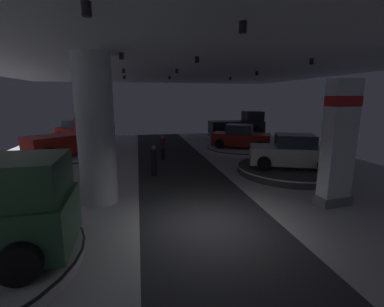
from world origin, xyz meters
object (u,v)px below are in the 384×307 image
object	(u,v)px
display_car_deep_left	(77,131)
visitor_walking_far	(154,159)
display_platform_deep_right	(236,136)
display_car_mid_right	(292,152)
display_platform_far_right	(241,149)
column_left	(96,131)
brand_sign_pylon	(339,143)
pickup_truck_deep_right	(239,125)
display_car_far_right	(241,137)
display_platform_mid_right	(290,169)
visitor_walking_near	(163,146)
display_platform_far_left	(72,156)
pickup_truck_far_left	(75,139)
display_platform_deep_left	(78,141)

from	to	relation	value
display_car_deep_left	visitor_walking_far	xyz separation A→B (m)	(6.11, -12.09, -0.12)
display_platform_deep_right	display_car_deep_left	world-z (taller)	display_car_deep_left
display_car_mid_right	display_platform_far_right	distance (m)	6.39
column_left	brand_sign_pylon	bearing A→B (deg)	-13.39
pickup_truck_deep_right	display_car_far_right	bearing A→B (deg)	-110.15
brand_sign_pylon	display_platform_mid_right	size ratio (longest dim) A/B	0.82
display_car_deep_left	brand_sign_pylon	bearing A→B (deg)	-54.26
display_car_deep_left	display_car_far_right	bearing A→B (deg)	-27.43
display_car_mid_right	visitor_walking_near	bearing A→B (deg)	144.14
display_platform_mid_right	display_platform_deep_right	bearing A→B (deg)	82.12
pickup_truck_deep_right	display_car_deep_left	size ratio (longest dim) A/B	1.25
brand_sign_pylon	display_car_mid_right	size ratio (longest dim) A/B	1.00
display_platform_mid_right	pickup_truck_deep_right	world-z (taller)	pickup_truck_deep_right
visitor_walking_near	visitor_walking_far	world-z (taller)	same
display_car_mid_right	visitor_walking_far	world-z (taller)	display_car_mid_right
display_platform_far_left	pickup_truck_far_left	size ratio (longest dim) A/B	1.07
display_platform_deep_right	display_platform_mid_right	bearing A→B (deg)	-97.88
visitor_walking_far	pickup_truck_far_left	bearing A→B (deg)	131.83
brand_sign_pylon	visitor_walking_near	size ratio (longest dim) A/B	2.89
display_platform_far_left	display_car_mid_right	bearing A→B (deg)	-26.74
display_car_far_right	pickup_truck_deep_right	size ratio (longest dim) A/B	0.85
display_car_mid_right	pickup_truck_deep_right	xyz separation A→B (m)	(2.09, 13.00, 0.12)
display_platform_deep_right	visitor_walking_far	size ratio (longest dim) A/B	3.57
display_platform_mid_right	display_platform_deep_right	distance (m)	13.12
display_platform_mid_right	pickup_truck_deep_right	distance (m)	13.20
display_car_deep_left	pickup_truck_far_left	size ratio (longest dim) A/B	0.79
display_platform_deep_left	visitor_walking_near	bearing A→B (deg)	-50.72
visitor_walking_near	display_platform_far_left	bearing A→B (deg)	164.93
display_car_far_right	display_platform_far_right	bearing A→B (deg)	-28.38
pickup_truck_deep_right	display_platform_far_right	bearing A→B (deg)	-109.90
column_left	display_car_deep_left	bearing A→B (deg)	104.20
display_car_far_right	display_platform_deep_right	world-z (taller)	display_car_far_right
display_platform_deep_left	display_car_deep_left	xyz separation A→B (m)	(-0.02, 0.02, 0.88)
visitor_walking_near	visitor_walking_far	size ratio (longest dim) A/B	1.00
display_car_far_right	display_platform_deep_left	xyz separation A→B (m)	(-12.87, 6.67, -0.90)
brand_sign_pylon	display_platform_far_right	size ratio (longest dim) A/B	0.91
display_car_deep_left	display_platform_far_left	xyz separation A→B (m)	(0.96, -6.82, -0.87)
pickup_truck_far_left	display_platform_far_right	bearing A→B (deg)	-0.45
display_platform_deep_left	pickup_truck_far_left	world-z (taller)	pickup_truck_far_left
display_car_far_right	visitor_walking_far	size ratio (longest dim) A/B	2.86
pickup_truck_far_left	display_platform_far_left	bearing A→B (deg)	-139.51
column_left	display_platform_deep_right	distance (m)	19.04
display_platform_deep_right	pickup_truck_deep_right	distance (m)	1.12
display_car_deep_left	display_platform_far_left	distance (m)	6.94
display_platform_far_left	display_platform_deep_left	bearing A→B (deg)	97.85
pickup_truck_deep_right	display_platform_far_left	size ratio (longest dim) A/B	0.93
display_car_mid_right	brand_sign_pylon	bearing A→B (deg)	-100.97
column_left	display_car_deep_left	distance (m)	15.80
visitor_walking_far	display_platform_mid_right	bearing A→B (deg)	-7.28
display_car_mid_right	pickup_truck_far_left	world-z (taller)	pickup_truck_far_left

